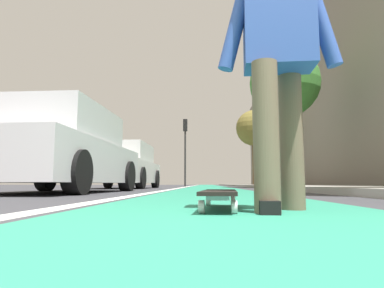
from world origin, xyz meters
TOP-DOWN VIEW (x-y plane):
  - ground_plane at (10.00, 0.00)m, footprint 80.00×80.00m
  - bike_lane_paint at (24.00, 0.00)m, footprint 56.00×1.82m
  - lane_stripe_white at (20.00, 1.06)m, footprint 52.00×0.16m
  - sidewalk_curb at (18.00, -3.26)m, footprint 52.00×3.20m
  - building_facade at (22.00, -6.17)m, footprint 40.00×1.20m
  - skateboard at (1.19, 0.05)m, footprint 0.85×0.26m
  - skater_person at (1.04, -0.30)m, footprint 0.45×0.72m
  - parked_car_near at (5.01, 2.73)m, footprint 4.18×2.13m
  - parked_car_mid at (10.56, 2.93)m, footprint 4.30×2.09m
  - traffic_light at (21.62, 1.46)m, footprint 0.33×0.28m
  - street_tree_mid at (11.66, -2.86)m, footprint 2.60×2.60m
  - street_tree_far at (19.85, -2.86)m, footprint 2.19×2.19m

SIDE VIEW (x-z plane):
  - ground_plane at x=10.00m, z-range 0.00..0.00m
  - bike_lane_paint at x=24.00m, z-range 0.00..0.00m
  - lane_stripe_white at x=20.00m, z-range 0.00..0.01m
  - sidewalk_curb at x=18.00m, z-range 0.00..0.10m
  - skateboard at x=1.19m, z-range 0.04..0.15m
  - parked_car_near at x=5.01m, z-range -0.03..1.44m
  - parked_car_mid at x=10.56m, z-range -0.03..1.46m
  - skater_person at x=1.04m, z-range 0.12..1.76m
  - traffic_light at x=21.62m, z-range 0.84..5.29m
  - street_tree_far at x=19.85m, z-range 1.18..5.82m
  - street_tree_mid at x=11.66m, z-range 1.28..6.50m
  - building_facade at x=22.00m, z-range 0.00..9.59m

